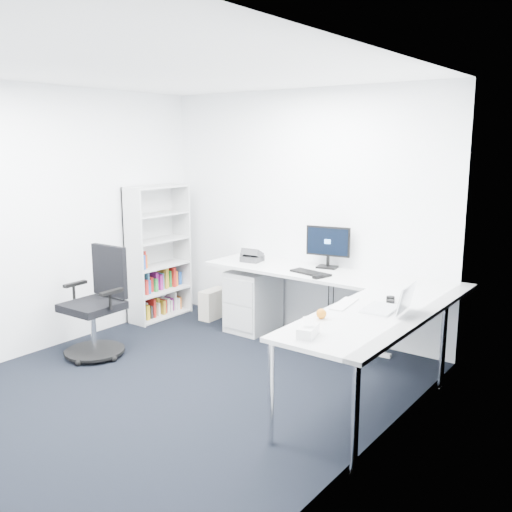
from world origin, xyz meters
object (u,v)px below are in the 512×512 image
Objects in this scene: task_chair at (92,303)px; laptop at (381,295)px; l_desk at (309,319)px; monitor at (328,247)px; bookshelf at (159,253)px.

laptop is (2.76, 0.72, 0.38)m from task_chair.
laptop is (1.00, -0.55, 0.53)m from l_desk.
monitor reaches higher than task_chair.
bookshelf is at bearing -177.30° from monitor.
monitor is at bearing 13.65° from bookshelf.
laptop is (1.11, -1.10, -0.11)m from monitor.
laptop is (3.17, -0.60, 0.12)m from bookshelf.
l_desk is at bearing 34.15° from task_chair.
l_desk is 0.85m from monitor.
monitor is at bearing 102.09° from l_desk.
monitor is 1.57m from laptop.
monitor is (-0.12, 0.55, 0.63)m from l_desk.
bookshelf is 2.13m from monitor.
bookshelf reaches higher than task_chair.
monitor is at bearing 131.09° from laptop.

